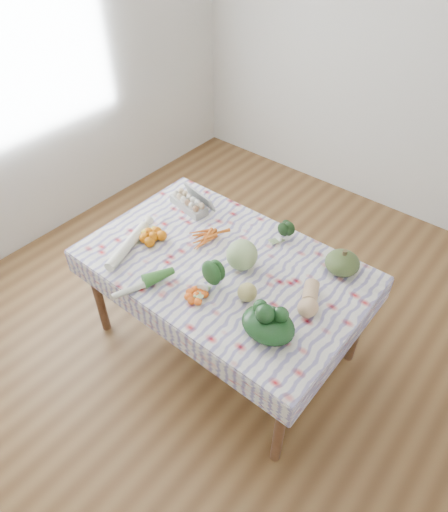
{
  "coord_description": "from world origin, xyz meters",
  "views": [
    {
      "loc": [
        1.25,
        -1.52,
        2.61
      ],
      "look_at": [
        0.0,
        0.0,
        0.82
      ],
      "focal_mm": 32.0,
      "sensor_mm": 36.0,
      "label": 1
    }
  ],
  "objects_px": {
    "dining_table": "(224,273)",
    "butternut_squash": "(310,298)",
    "egg_carton": "(189,203)",
    "kabocha_squash": "(342,263)",
    "cabbage": "(242,255)",
    "grapefruit": "(247,292)"
  },
  "relations": [
    {
      "from": "egg_carton",
      "to": "kabocha_squash",
      "type": "distance_m",
      "value": 1.1
    },
    {
      "from": "egg_carton",
      "to": "kabocha_squash",
      "type": "height_order",
      "value": "kabocha_squash"
    },
    {
      "from": "egg_carton",
      "to": "butternut_squash",
      "type": "height_order",
      "value": "butternut_squash"
    },
    {
      "from": "butternut_squash",
      "to": "grapefruit",
      "type": "bearing_deg",
      "value": -171.96
    },
    {
      "from": "kabocha_squash",
      "to": "egg_carton",
      "type": "bearing_deg",
      "value": -174.4
    },
    {
      "from": "cabbage",
      "to": "butternut_squash",
      "type": "bearing_deg",
      "value": -1.06
    },
    {
      "from": "dining_table",
      "to": "butternut_squash",
      "type": "bearing_deg",
      "value": 3.68
    },
    {
      "from": "dining_table",
      "to": "egg_carton",
      "type": "bearing_deg",
      "value": 152.98
    },
    {
      "from": "dining_table",
      "to": "grapefruit",
      "type": "distance_m",
      "value": 0.34
    },
    {
      "from": "kabocha_squash",
      "to": "cabbage",
      "type": "bearing_deg",
      "value": -144.43
    },
    {
      "from": "dining_table",
      "to": "kabocha_squash",
      "type": "xyz_separation_m",
      "value": [
        0.57,
        0.38,
        0.15
      ]
    },
    {
      "from": "kabocha_squash",
      "to": "cabbage",
      "type": "height_order",
      "value": "cabbage"
    },
    {
      "from": "kabocha_squash",
      "to": "butternut_squash",
      "type": "bearing_deg",
      "value": -90.91
    },
    {
      "from": "kabocha_squash",
      "to": "grapefruit",
      "type": "xyz_separation_m",
      "value": [
        -0.29,
        -0.52,
        -0.01
      ]
    },
    {
      "from": "dining_table",
      "to": "cabbage",
      "type": "bearing_deg",
      "value": 24.71
    },
    {
      "from": "cabbage",
      "to": "grapefruit",
      "type": "bearing_deg",
      "value": -45.77
    },
    {
      "from": "egg_carton",
      "to": "kabocha_squash",
      "type": "xyz_separation_m",
      "value": [
        1.1,
        0.11,
        0.03
      ]
    },
    {
      "from": "egg_carton",
      "to": "kabocha_squash",
      "type": "bearing_deg",
      "value": 16.23
    },
    {
      "from": "cabbage",
      "to": "butternut_squash",
      "type": "xyz_separation_m",
      "value": [
        0.46,
        -0.01,
        -0.04
      ]
    },
    {
      "from": "kabocha_squash",
      "to": "cabbage",
      "type": "distance_m",
      "value": 0.58
    },
    {
      "from": "kabocha_squash",
      "to": "grapefruit",
      "type": "relative_size",
      "value": 1.86
    },
    {
      "from": "egg_carton",
      "to": "dining_table",
      "type": "bearing_deg",
      "value": -16.39
    }
  ]
}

